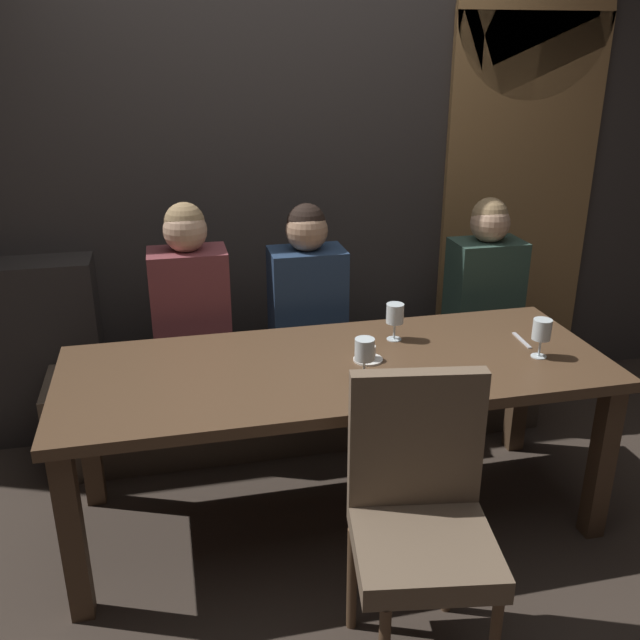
{
  "coord_description": "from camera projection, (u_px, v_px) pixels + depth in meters",
  "views": [
    {
      "loc": [
        -0.63,
        -2.46,
        1.93
      ],
      "look_at": [
        -0.02,
        0.23,
        0.84
      ],
      "focal_mm": 39.13,
      "sensor_mm": 36.0,
      "label": 1
    }
  ],
  "objects": [
    {
      "name": "diner_bearded",
      "position": [
        307.0,
        289.0,
        3.38
      ],
      "size": [
        0.36,
        0.24,
        0.8
      ],
      "color": "navy",
      "rests_on": "banquette_bench"
    },
    {
      "name": "ground",
      "position": [
        335.0,
        515.0,
        3.07
      ],
      "size": [
        9.0,
        9.0,
        0.0
      ],
      "primitive_type": "plane",
      "color": "#382D26"
    },
    {
      "name": "wine_glass_center_back",
      "position": [
        395.0,
        315.0,
        2.99
      ],
      "size": [
        0.08,
        0.08,
        0.16
      ],
      "color": "silver",
      "rests_on": "dining_table"
    },
    {
      "name": "diner_redhead",
      "position": [
        190.0,
        295.0,
        3.26
      ],
      "size": [
        0.36,
        0.24,
        0.83
      ],
      "color": "brown",
      "rests_on": "banquette_bench"
    },
    {
      "name": "wine_glass_far_left",
      "position": [
        365.0,
        350.0,
        2.63
      ],
      "size": [
        0.08,
        0.08,
        0.16
      ],
      "color": "silver",
      "rests_on": "dining_table"
    },
    {
      "name": "fork_on_table",
      "position": [
        522.0,
        340.0,
        3.01
      ],
      "size": [
        0.03,
        0.17,
        0.01
      ],
      "primitive_type": "cube",
      "rotation": [
        0.0,
        0.0,
        -0.07
      ],
      "color": "silver",
      "rests_on": "dining_table"
    },
    {
      "name": "banquette_bench",
      "position": [
        303.0,
        397.0,
        3.62
      ],
      "size": [
        2.5,
        0.44,
        0.45
      ],
      "color": "#40352A",
      "rests_on": "ground"
    },
    {
      "name": "dining_table",
      "position": [
        336.0,
        383.0,
        2.83
      ],
      "size": [
        2.2,
        0.84,
        0.74
      ],
      "color": "#493422",
      "rests_on": "ground"
    },
    {
      "name": "espresso_cup",
      "position": [
        368.0,
        355.0,
        2.81
      ],
      "size": [
        0.12,
        0.12,
        0.06
      ],
      "color": "white",
      "rests_on": "dining_table"
    },
    {
      "name": "back_wall_tiled",
      "position": [
        281.0,
        134.0,
        3.63
      ],
      "size": [
        6.0,
        0.12,
        3.0
      ],
      "primitive_type": "cube",
      "color": "#383330",
      "rests_on": "ground"
    },
    {
      "name": "wine_glass_near_left",
      "position": [
        542.0,
        330.0,
        2.82
      ],
      "size": [
        0.08,
        0.08,
        0.16
      ],
      "color": "silver",
      "rests_on": "dining_table"
    },
    {
      "name": "arched_door",
      "position": [
        522.0,
        154.0,
        3.89
      ],
      "size": [
        0.9,
        0.05,
        2.55
      ],
      "color": "olive",
      "rests_on": "ground"
    },
    {
      "name": "diner_far_end",
      "position": [
        485.0,
        276.0,
        3.62
      ],
      "size": [
        0.36,
        0.24,
        0.77
      ],
      "color": "#2D473D",
      "rests_on": "banquette_bench"
    },
    {
      "name": "chair_near_side",
      "position": [
        420.0,
        505.0,
        2.23
      ],
      "size": [
        0.5,
        0.5,
        0.98
      ],
      "color": "brown",
      "rests_on": "ground"
    }
  ]
}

